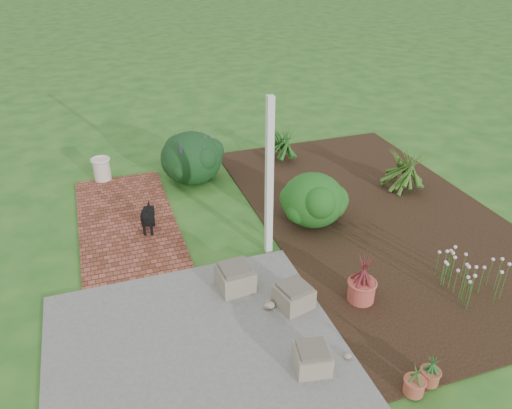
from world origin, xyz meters
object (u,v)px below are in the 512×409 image
object	(u,v)px
evergreen_shrub	(313,199)
black_dog	(147,217)
stone_trough_near	(312,359)
cream_ceramic_urn	(102,169)

from	to	relation	value
evergreen_shrub	black_dog	bearing A→B (deg)	168.14
stone_trough_near	black_dog	size ratio (longest dim) A/B	0.69
stone_trough_near	cream_ceramic_urn	bearing A→B (deg)	108.29
evergreen_shrub	stone_trough_near	bearing A→B (deg)	-114.52
evergreen_shrub	cream_ceramic_urn	bearing A→B (deg)	139.01
cream_ceramic_urn	evergreen_shrub	distance (m)	4.33
black_dog	evergreen_shrub	size ratio (longest dim) A/B	0.53
stone_trough_near	evergreen_shrub	size ratio (longest dim) A/B	0.37
black_dog	cream_ceramic_urn	distance (m)	2.34
stone_trough_near	cream_ceramic_urn	distance (m)	6.10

